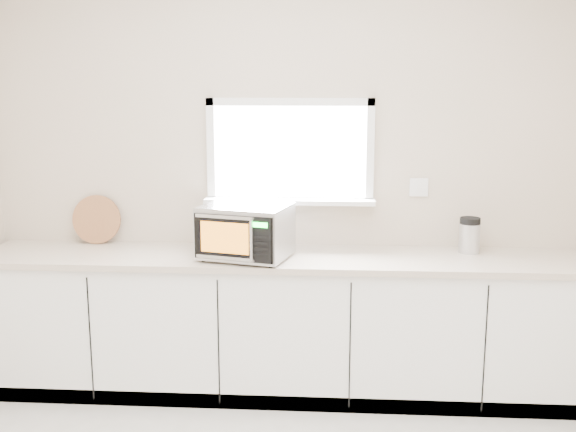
{
  "coord_description": "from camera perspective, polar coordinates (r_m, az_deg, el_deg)",
  "views": [
    {
      "loc": [
        0.28,
        -2.44,
        1.99
      ],
      "look_at": [
        0.02,
        1.55,
        1.2
      ],
      "focal_mm": 42.0,
      "sensor_mm": 36.0,
      "label": 1
    }
  ],
  "objects": [
    {
      "name": "back_wall",
      "position": [
        4.49,
        0.2,
        3.11
      ],
      "size": [
        4.0,
        0.17,
        2.7
      ],
      "color": "beige",
      "rests_on": "ground"
    },
    {
      "name": "cabinets",
      "position": [
        4.43,
        -0.07,
        -9.34
      ],
      "size": [
        3.92,
        0.6,
        0.88
      ],
      "primitive_type": "cube",
      "color": "white",
      "rests_on": "ground"
    },
    {
      "name": "countertop",
      "position": [
        4.28,
        -0.08,
        -3.61
      ],
      "size": [
        3.92,
        0.64,
        0.04
      ],
      "primitive_type": "cube",
      "color": "beige",
      "rests_on": "cabinets"
    },
    {
      "name": "microwave",
      "position": [
        4.17,
        -3.61,
        -1.26
      ],
      "size": [
        0.6,
        0.52,
        0.34
      ],
      "rotation": [
        0.0,
        0.0,
        -0.25
      ],
      "color": "black",
      "rests_on": "countertop"
    },
    {
      "name": "knife_block",
      "position": [
        4.23,
        -6.71,
        -1.92
      ],
      "size": [
        0.14,
        0.21,
        0.28
      ],
      "rotation": [
        0.0,
        0.0,
        -0.29
      ],
      "color": "#452918",
      "rests_on": "countertop"
    },
    {
      "name": "cutting_board",
      "position": [
        4.75,
        -15.9,
        -0.28
      ],
      "size": [
        0.33,
        0.08,
        0.33
      ],
      "primitive_type": "cylinder",
      "rotation": [
        1.4,
        0.0,
        0.0
      ],
      "color": "#B07A44",
      "rests_on": "countertop"
    },
    {
      "name": "coffee_grinder",
      "position": [
        4.48,
        15.11,
        -1.56
      ],
      "size": [
        0.14,
        0.14,
        0.23
      ],
      "rotation": [
        0.0,
        0.0,
        0.01
      ],
      "color": "silver",
      "rests_on": "countertop"
    }
  ]
}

